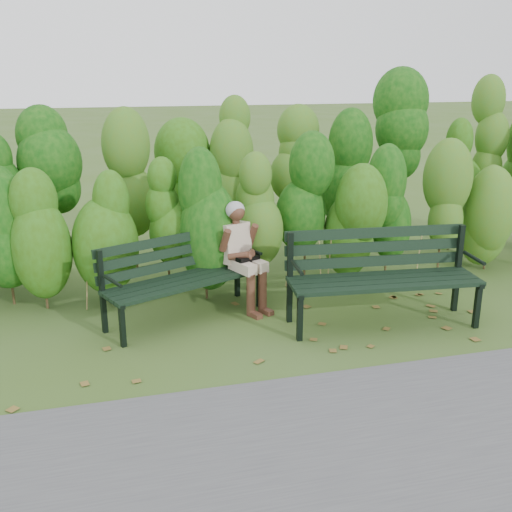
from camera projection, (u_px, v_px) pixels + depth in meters
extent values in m
plane|color=#3D5B1B|center=(265.00, 335.00, 6.19)|extent=(80.00, 80.00, 0.00)
cube|color=#474749|center=(349.00, 464.00, 4.16)|extent=(60.00, 2.50, 0.01)
cylinder|color=#47381E|center=(51.00, 276.00, 6.75)|extent=(0.03, 0.03, 0.80)
ellipsoid|color=#335A0F|center=(45.00, 221.00, 6.55)|extent=(0.64, 0.64, 1.44)
cylinder|color=#47381E|center=(107.00, 271.00, 6.90)|extent=(0.03, 0.03, 0.80)
ellipsoid|color=#335A0F|center=(103.00, 217.00, 6.70)|extent=(0.64, 0.64, 1.44)
cylinder|color=#47381E|center=(160.00, 267.00, 7.04)|extent=(0.03, 0.03, 0.80)
ellipsoid|color=#335A0F|center=(158.00, 214.00, 6.85)|extent=(0.64, 0.64, 1.44)
cylinder|color=#47381E|center=(211.00, 263.00, 7.19)|extent=(0.03, 0.03, 0.80)
ellipsoid|color=#335A0F|center=(210.00, 211.00, 7.00)|extent=(0.64, 0.64, 1.44)
cylinder|color=#47381E|center=(260.00, 259.00, 7.34)|extent=(0.03, 0.03, 0.80)
ellipsoid|color=#335A0F|center=(260.00, 208.00, 7.15)|extent=(0.64, 0.64, 1.44)
cylinder|color=#47381E|center=(307.00, 255.00, 7.49)|extent=(0.03, 0.03, 0.80)
ellipsoid|color=#335A0F|center=(309.00, 205.00, 7.30)|extent=(0.64, 0.64, 1.44)
cylinder|color=#47381E|center=(353.00, 252.00, 7.64)|extent=(0.03, 0.03, 0.80)
ellipsoid|color=#335A0F|center=(355.00, 202.00, 7.45)|extent=(0.64, 0.64, 1.44)
cylinder|color=#47381E|center=(396.00, 248.00, 7.79)|extent=(0.03, 0.03, 0.80)
ellipsoid|color=#335A0F|center=(400.00, 200.00, 7.60)|extent=(0.64, 0.64, 1.44)
cylinder|color=#47381E|center=(438.00, 245.00, 7.94)|extent=(0.03, 0.03, 0.80)
ellipsoid|color=#335A0F|center=(443.00, 197.00, 7.75)|extent=(0.64, 0.64, 1.44)
cylinder|color=#47381E|center=(478.00, 241.00, 8.09)|extent=(0.03, 0.03, 0.80)
ellipsoid|color=#335A0F|center=(484.00, 195.00, 7.89)|extent=(0.64, 0.64, 1.44)
cylinder|color=#47381E|center=(9.00, 243.00, 7.49)|extent=(0.04, 0.04, 1.10)
ellipsoid|color=#0B450D|center=(0.00, 173.00, 7.23)|extent=(0.70, 0.70, 1.98)
cylinder|color=#47381E|center=(73.00, 238.00, 7.68)|extent=(0.04, 0.04, 1.10)
ellipsoid|color=#0B450D|center=(66.00, 170.00, 7.41)|extent=(0.70, 0.70, 1.98)
cylinder|color=#47381E|center=(134.00, 234.00, 7.86)|extent=(0.04, 0.04, 1.10)
ellipsoid|color=#0B450D|center=(129.00, 168.00, 7.60)|extent=(0.70, 0.70, 1.98)
cylinder|color=#47381E|center=(192.00, 230.00, 8.05)|extent=(0.04, 0.04, 1.10)
ellipsoid|color=#0B450D|center=(189.00, 165.00, 7.79)|extent=(0.70, 0.70, 1.98)
cylinder|color=#47381E|center=(247.00, 227.00, 8.24)|extent=(0.04, 0.04, 1.10)
ellipsoid|color=#0B450D|center=(247.00, 163.00, 7.98)|extent=(0.70, 0.70, 1.98)
cylinder|color=#47381E|center=(300.00, 223.00, 8.43)|extent=(0.04, 0.04, 1.10)
ellipsoid|color=#0B450D|center=(301.00, 161.00, 8.16)|extent=(0.70, 0.70, 1.98)
cylinder|color=#47381E|center=(350.00, 220.00, 8.61)|extent=(0.04, 0.04, 1.10)
ellipsoid|color=#0B450D|center=(353.00, 159.00, 8.35)|extent=(0.70, 0.70, 1.98)
cylinder|color=#47381E|center=(399.00, 217.00, 8.80)|extent=(0.04, 0.04, 1.10)
ellipsoid|color=#0B450D|center=(403.00, 157.00, 8.54)|extent=(0.70, 0.70, 1.98)
cylinder|color=#47381E|center=(445.00, 214.00, 8.99)|extent=(0.04, 0.04, 1.10)
ellipsoid|color=#0B450D|center=(451.00, 155.00, 8.72)|extent=(0.70, 0.70, 1.98)
cylinder|color=#47381E|center=(490.00, 211.00, 9.17)|extent=(0.04, 0.04, 1.10)
ellipsoid|color=#0B450D|center=(497.00, 153.00, 8.91)|extent=(0.70, 0.70, 1.98)
cube|color=brown|center=(153.00, 329.00, 6.33)|extent=(0.08, 0.10, 0.01)
cube|color=brown|center=(144.00, 344.00, 5.97)|extent=(0.11, 0.11, 0.01)
cube|color=brown|center=(213.00, 319.00, 6.58)|extent=(0.10, 0.11, 0.01)
cube|color=brown|center=(398.00, 332.00, 6.26)|extent=(0.11, 0.09, 0.01)
cube|color=brown|center=(481.00, 289.00, 7.47)|extent=(0.09, 0.11, 0.01)
cube|color=brown|center=(363.00, 376.00, 5.36)|extent=(0.11, 0.10, 0.01)
cube|color=brown|center=(156.00, 399.00, 4.97)|extent=(0.11, 0.11, 0.01)
cube|color=brown|center=(481.00, 291.00, 7.40)|extent=(0.10, 0.08, 0.01)
cube|color=brown|center=(91.00, 348.00, 5.90)|extent=(0.09, 0.10, 0.01)
cube|color=brown|center=(227.00, 317.00, 6.62)|extent=(0.10, 0.08, 0.01)
cube|color=brown|center=(37.00, 379.00, 5.30)|extent=(0.11, 0.11, 0.01)
cube|color=brown|center=(150.00, 383.00, 5.23)|extent=(0.11, 0.11, 0.01)
cube|color=brown|center=(406.00, 319.00, 6.58)|extent=(0.10, 0.11, 0.01)
cube|color=brown|center=(431.00, 287.00, 7.54)|extent=(0.11, 0.11, 0.01)
cube|color=brown|center=(450.00, 336.00, 6.16)|extent=(0.11, 0.11, 0.01)
cube|color=brown|center=(475.00, 287.00, 7.52)|extent=(0.09, 0.11, 0.01)
cube|color=brown|center=(418.00, 296.00, 7.24)|extent=(0.10, 0.08, 0.01)
cube|color=brown|center=(233.00, 304.00, 6.99)|extent=(0.11, 0.10, 0.01)
cube|color=brown|center=(192.00, 314.00, 6.72)|extent=(0.09, 0.08, 0.01)
cube|color=brown|center=(421.00, 318.00, 6.61)|extent=(0.11, 0.10, 0.01)
cube|color=brown|center=(466.00, 283.00, 7.69)|extent=(0.11, 0.11, 0.01)
cube|color=brown|center=(22.00, 350.00, 5.85)|extent=(0.10, 0.11, 0.01)
cube|color=brown|center=(301.00, 367.00, 5.51)|extent=(0.10, 0.08, 0.01)
cube|color=brown|center=(500.00, 307.00, 6.89)|extent=(0.09, 0.10, 0.01)
cube|color=brown|center=(388.00, 309.00, 6.85)|extent=(0.11, 0.11, 0.01)
cube|color=brown|center=(252.00, 349.00, 5.86)|extent=(0.09, 0.10, 0.01)
cube|color=brown|center=(311.00, 327.00, 6.37)|extent=(0.10, 0.11, 0.01)
cube|color=brown|center=(415.00, 326.00, 6.40)|extent=(0.11, 0.11, 0.01)
cube|color=brown|center=(459.00, 340.00, 6.07)|extent=(0.11, 0.11, 0.01)
cube|color=brown|center=(316.00, 347.00, 5.91)|extent=(0.10, 0.11, 0.01)
cube|color=brown|center=(28.00, 371.00, 5.45)|extent=(0.11, 0.11, 0.01)
cube|color=brown|center=(159.00, 348.00, 5.89)|extent=(0.11, 0.11, 0.01)
cube|color=black|center=(195.00, 285.00, 6.31)|extent=(1.69, 0.80, 0.04)
cube|color=black|center=(189.00, 282.00, 6.40)|extent=(1.69, 0.80, 0.04)
cube|color=black|center=(183.00, 279.00, 6.49)|extent=(1.69, 0.80, 0.04)
cube|color=black|center=(177.00, 276.00, 6.59)|extent=(1.69, 0.80, 0.04)
cube|color=black|center=(172.00, 265.00, 6.62)|extent=(1.67, 0.75, 0.10)
cube|color=black|center=(171.00, 252.00, 6.59)|extent=(1.67, 0.75, 0.10)
cube|color=black|center=(170.00, 240.00, 6.56)|extent=(1.67, 0.75, 0.10)
cube|color=black|center=(122.00, 326.00, 5.86)|extent=(0.07, 0.07, 0.45)
cube|color=black|center=(102.00, 292.00, 6.12)|extent=(0.07, 0.07, 0.89)
cube|color=black|center=(112.00, 300.00, 5.95)|extent=(0.24, 0.48, 0.04)
cylinder|color=black|center=(113.00, 281.00, 5.85)|extent=(0.18, 0.36, 0.04)
cube|color=black|center=(259.00, 288.00, 6.86)|extent=(0.07, 0.07, 0.45)
cube|color=black|center=(237.00, 261.00, 7.12)|extent=(0.07, 0.07, 0.89)
cube|color=black|center=(249.00, 267.00, 6.95)|extent=(0.24, 0.48, 0.04)
cylinder|color=black|center=(251.00, 250.00, 6.85)|extent=(0.18, 0.36, 0.04)
cube|color=black|center=(392.00, 288.00, 6.08)|extent=(2.01, 0.31, 0.04)
cube|color=black|center=(387.00, 283.00, 6.21)|extent=(2.01, 0.31, 0.04)
cube|color=black|center=(382.00, 279.00, 6.34)|extent=(2.01, 0.31, 0.04)
cube|color=black|center=(377.00, 275.00, 6.47)|extent=(2.01, 0.31, 0.04)
cube|color=black|center=(375.00, 261.00, 6.53)|extent=(2.00, 0.25, 0.12)
cube|color=black|center=(375.00, 247.00, 6.50)|extent=(2.00, 0.25, 0.12)
cube|color=black|center=(375.00, 233.00, 6.47)|extent=(2.00, 0.25, 0.12)
cube|color=black|center=(300.00, 317.00, 5.99)|extent=(0.06, 0.06, 0.50)
cube|color=black|center=(290.00, 278.00, 6.37)|extent=(0.06, 0.06, 1.00)
cube|color=black|center=(295.00, 288.00, 6.13)|extent=(0.11, 0.56, 0.04)
cylinder|color=black|center=(297.00, 267.00, 6.01)|extent=(0.08, 0.42, 0.04)
cube|color=black|center=(477.00, 306.00, 6.29)|extent=(0.06, 0.06, 0.50)
cube|color=black|center=(458.00, 269.00, 6.67)|extent=(0.06, 0.06, 1.00)
cube|color=black|center=(469.00, 278.00, 6.43)|extent=(0.11, 0.56, 0.04)
cylinder|color=black|center=(474.00, 258.00, 6.31)|extent=(0.08, 0.42, 0.04)
cube|color=beige|center=(242.00, 267.00, 6.64)|extent=(0.27, 0.40, 0.12)
cube|color=beige|center=(254.00, 264.00, 6.74)|extent=(0.27, 0.40, 0.12)
cylinder|color=#553021|center=(251.00, 295.00, 6.61)|extent=(0.13, 0.13, 0.48)
cylinder|color=#553021|center=(262.00, 292.00, 6.71)|extent=(0.13, 0.13, 0.48)
cube|color=#553021|center=(255.00, 315.00, 6.62)|extent=(0.15, 0.20, 0.05)
cube|color=#553021|center=(266.00, 311.00, 6.72)|extent=(0.15, 0.20, 0.05)
cube|color=beige|center=(235.00, 243.00, 6.81)|extent=(0.39, 0.34, 0.47)
cylinder|color=#553021|center=(236.00, 222.00, 6.73)|extent=(0.08, 0.08, 0.09)
sphere|color=#553021|center=(236.00, 212.00, 6.69)|extent=(0.19, 0.19, 0.19)
ellipsoid|color=gray|center=(235.00, 210.00, 6.70)|extent=(0.22, 0.21, 0.20)
cylinder|color=#553021|center=(225.00, 240.00, 6.62)|extent=(0.15, 0.21, 0.28)
cylinder|color=#553021|center=(252.00, 235.00, 6.85)|extent=(0.15, 0.21, 0.28)
cylinder|color=#553021|center=(239.00, 256.00, 6.64)|extent=(0.25, 0.18, 0.12)
cylinder|color=#553021|center=(252.00, 253.00, 6.75)|extent=(0.13, 0.26, 0.12)
sphere|color=#553021|center=(248.00, 257.00, 6.66)|extent=(0.10, 0.10, 0.10)
cube|color=black|center=(248.00, 262.00, 6.69)|extent=(0.29, 0.21, 0.14)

